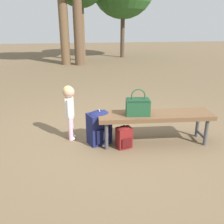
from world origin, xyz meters
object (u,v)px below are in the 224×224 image
object	(u,v)px
backpack_large	(99,126)
park_bench	(155,117)
handbag	(138,106)
child_standing	(69,105)
backpack_small	(124,136)

from	to	relation	value
backpack_large	park_bench	bearing A→B (deg)	170.41
handbag	child_standing	size ratio (longest dim) A/B	0.45
backpack_small	park_bench	bearing A→B (deg)	-171.39
park_bench	handbag	bearing A→B (deg)	1.57
handbag	backpack_small	bearing A→B (deg)	17.49
handbag	park_bench	bearing A→B (deg)	-178.43
handbag	child_standing	world-z (taller)	same
child_standing	park_bench	bearing A→B (deg)	164.61
park_bench	backpack_large	world-z (taller)	backpack_large
park_bench	handbag	size ratio (longest dim) A/B	4.42
park_bench	handbag	xyz separation A→B (m)	(0.26, 0.01, 0.18)
handbag	backpack_large	xyz separation A→B (m)	(0.52, -0.14, -0.32)
child_standing	backpack_large	world-z (taller)	child_standing
backpack_large	handbag	bearing A→B (deg)	164.99
handbag	backpack_large	world-z (taller)	handbag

